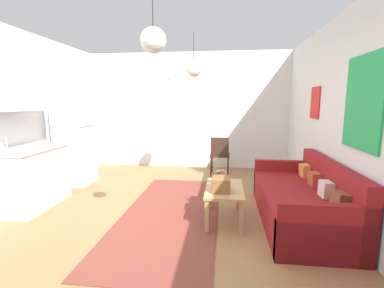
% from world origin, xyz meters
% --- Properties ---
extents(ground_plane, '(5.34, 7.32, 0.10)m').
position_xyz_m(ground_plane, '(0.00, 0.00, -0.05)').
color(ground_plane, '#996D44').
extents(wall_back, '(4.94, 0.13, 2.73)m').
position_xyz_m(wall_back, '(0.00, 3.41, 1.36)').
color(wall_back, white).
rests_on(wall_back, ground_plane).
extents(wall_right, '(0.12, 6.92, 2.73)m').
position_xyz_m(wall_right, '(2.42, 0.00, 1.37)').
color(wall_right, silver).
rests_on(wall_right, ground_plane).
extents(area_rug, '(1.33, 3.20, 0.01)m').
position_xyz_m(area_rug, '(0.15, 0.52, 0.01)').
color(area_rug, brown).
rests_on(area_rug, ground_plane).
extents(couch, '(0.93, 2.03, 0.82)m').
position_xyz_m(couch, '(1.96, 0.48, 0.27)').
color(couch, maroon).
rests_on(couch, ground_plane).
extents(coffee_table, '(0.50, 0.87, 0.45)m').
position_xyz_m(coffee_table, '(0.91, 0.43, 0.38)').
color(coffee_table, tan).
rests_on(coffee_table, ground_plane).
extents(bamboo_vase, '(0.11, 0.11, 0.41)m').
position_xyz_m(bamboo_vase, '(0.80, 0.55, 0.55)').
color(bamboo_vase, '#2D2D33').
rests_on(bamboo_vase, coffee_table).
extents(handbag, '(0.24, 0.28, 0.28)m').
position_xyz_m(handbag, '(0.86, 0.27, 0.54)').
color(handbag, brown).
rests_on(handbag, coffee_table).
extents(refrigerator, '(0.60, 0.60, 1.58)m').
position_xyz_m(refrigerator, '(-1.97, 1.74, 0.79)').
color(refrigerator, white).
rests_on(refrigerator, ground_plane).
extents(kitchen_counter, '(0.63, 1.08, 2.10)m').
position_xyz_m(kitchen_counter, '(-2.03, 0.54, 0.79)').
color(kitchen_counter, silver).
rests_on(kitchen_counter, ground_plane).
extents(accent_chair, '(0.43, 0.41, 0.84)m').
position_xyz_m(accent_chair, '(0.80, 2.67, 0.48)').
color(accent_chair, '#382619').
rests_on(accent_chair, ground_plane).
extents(pendant_lamp_near, '(0.23, 0.23, 0.73)m').
position_xyz_m(pendant_lamp_near, '(0.26, -0.65, 2.12)').
color(pendant_lamp_near, black).
extents(pendant_lamp_far, '(0.28, 0.28, 0.73)m').
position_xyz_m(pendant_lamp_far, '(0.35, 1.63, 2.14)').
color(pendant_lamp_far, black).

